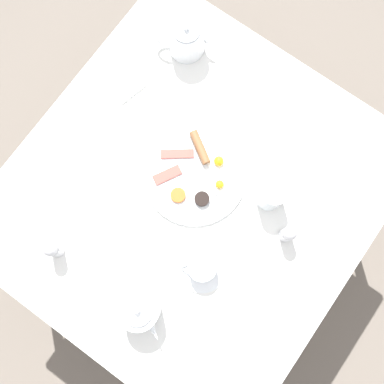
{
  "coord_description": "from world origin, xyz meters",
  "views": [
    {
      "loc": [
        0.15,
        -0.2,
        2.08
      ],
      "look_at": [
        0.0,
        0.0,
        0.75
      ],
      "focal_mm": 42.0,
      "sensor_mm": 36.0,
      "label": 1
    }
  ],
  "objects_px": {
    "pepper_grinder": "(53,250)",
    "knife_by_plate": "(98,212)",
    "teapot_near": "(186,39)",
    "teapot_far": "(139,309)",
    "water_glass_tall": "(271,194)",
    "teacup_with_saucer_left": "(202,268)",
    "breakfast_plate": "(196,174)",
    "salt_grinder": "(288,234)",
    "spoon_for_tea": "(323,119)",
    "napkin_folded": "(122,81)"
  },
  "relations": [
    {
      "from": "breakfast_plate",
      "to": "pepper_grinder",
      "type": "height_order",
      "value": "pepper_grinder"
    },
    {
      "from": "knife_by_plate",
      "to": "teacup_with_saucer_left",
      "type": "bearing_deg",
      "value": 7.36
    },
    {
      "from": "teapot_near",
      "to": "teapot_far",
      "type": "bearing_deg",
      "value": -93.75
    },
    {
      "from": "pepper_grinder",
      "to": "knife_by_plate",
      "type": "bearing_deg",
      "value": 80.82
    },
    {
      "from": "spoon_for_tea",
      "to": "knife_by_plate",
      "type": "bearing_deg",
      "value": -121.47
    },
    {
      "from": "spoon_for_tea",
      "to": "pepper_grinder",
      "type": "bearing_deg",
      "value": -117.54
    },
    {
      "from": "teapot_near",
      "to": "napkin_folded",
      "type": "xyz_separation_m",
      "value": [
        -0.1,
        -0.21,
        -0.05
      ]
    },
    {
      "from": "teacup_with_saucer_left",
      "to": "knife_by_plate",
      "type": "bearing_deg",
      "value": -172.64
    },
    {
      "from": "water_glass_tall",
      "to": "breakfast_plate",
      "type": "bearing_deg",
      "value": -162.68
    },
    {
      "from": "teapot_far",
      "to": "spoon_for_tea",
      "type": "height_order",
      "value": "teapot_far"
    },
    {
      "from": "breakfast_plate",
      "to": "teapot_near",
      "type": "xyz_separation_m",
      "value": [
        -0.27,
        0.33,
        0.05
      ]
    },
    {
      "from": "teacup_with_saucer_left",
      "to": "knife_by_plate",
      "type": "height_order",
      "value": "teacup_with_saucer_left"
    },
    {
      "from": "water_glass_tall",
      "to": "knife_by_plate",
      "type": "distance_m",
      "value": 0.52
    },
    {
      "from": "breakfast_plate",
      "to": "pepper_grinder",
      "type": "xyz_separation_m",
      "value": [
        -0.2,
        -0.43,
        0.04
      ]
    },
    {
      "from": "napkin_folded",
      "to": "knife_by_plate",
      "type": "relative_size",
      "value": 0.7
    },
    {
      "from": "teacup_with_saucer_left",
      "to": "salt_grinder",
      "type": "distance_m",
      "value": 0.27
    },
    {
      "from": "teacup_with_saucer_left",
      "to": "napkin_folded",
      "type": "relative_size",
      "value": 1.05
    },
    {
      "from": "breakfast_plate",
      "to": "spoon_for_tea",
      "type": "distance_m",
      "value": 0.44
    },
    {
      "from": "teacup_with_saucer_left",
      "to": "water_glass_tall",
      "type": "bearing_deg",
      "value": 81.57
    },
    {
      "from": "salt_grinder",
      "to": "napkin_folded",
      "type": "distance_m",
      "value": 0.7
    },
    {
      "from": "water_glass_tall",
      "to": "napkin_folded",
      "type": "relative_size",
      "value": 0.79
    },
    {
      "from": "water_glass_tall",
      "to": "knife_by_plate",
      "type": "height_order",
      "value": "water_glass_tall"
    },
    {
      "from": "teapot_near",
      "to": "teacup_with_saucer_left",
      "type": "distance_m",
      "value": 0.71
    },
    {
      "from": "knife_by_plate",
      "to": "salt_grinder",
      "type": "bearing_deg",
      "value": 28.31
    },
    {
      "from": "teapot_far",
      "to": "salt_grinder",
      "type": "bearing_deg",
      "value": 81.49
    },
    {
      "from": "teapot_near",
      "to": "teacup_with_saucer_left",
      "type": "height_order",
      "value": "teapot_near"
    },
    {
      "from": "teapot_near",
      "to": "spoon_for_tea",
      "type": "bearing_deg",
      "value": -24.26
    },
    {
      "from": "teacup_with_saucer_left",
      "to": "pepper_grinder",
      "type": "height_order",
      "value": "pepper_grinder"
    },
    {
      "from": "water_glass_tall",
      "to": "teacup_with_saucer_left",
      "type": "bearing_deg",
      "value": -98.43
    },
    {
      "from": "teapot_near",
      "to": "spoon_for_tea",
      "type": "height_order",
      "value": "teapot_near"
    },
    {
      "from": "teapot_far",
      "to": "spoon_for_tea",
      "type": "distance_m",
      "value": 0.81
    },
    {
      "from": "breakfast_plate",
      "to": "pepper_grinder",
      "type": "relative_size",
      "value": 3.28
    },
    {
      "from": "teapot_near",
      "to": "knife_by_plate",
      "type": "relative_size",
      "value": 0.92
    },
    {
      "from": "teapot_far",
      "to": "teapot_near",
      "type": "bearing_deg",
      "value": 136.32
    },
    {
      "from": "napkin_folded",
      "to": "water_glass_tall",
      "type": "bearing_deg",
      "value": -4.14
    },
    {
      "from": "pepper_grinder",
      "to": "spoon_for_tea",
      "type": "bearing_deg",
      "value": 62.46
    },
    {
      "from": "spoon_for_tea",
      "to": "water_glass_tall",
      "type": "bearing_deg",
      "value": -90.18
    },
    {
      "from": "breakfast_plate",
      "to": "teapot_near",
      "type": "bearing_deg",
      "value": 129.6
    },
    {
      "from": "teapot_far",
      "to": "napkin_folded",
      "type": "bearing_deg",
      "value": 151.33
    },
    {
      "from": "teapot_far",
      "to": "spoon_for_tea",
      "type": "relative_size",
      "value": 1.26
    },
    {
      "from": "water_glass_tall",
      "to": "salt_grinder",
      "type": "distance_m",
      "value": 0.12
    },
    {
      "from": "teapot_far",
      "to": "salt_grinder",
      "type": "height_order",
      "value": "teapot_far"
    },
    {
      "from": "teapot_near",
      "to": "knife_by_plate",
      "type": "height_order",
      "value": "teapot_near"
    },
    {
      "from": "napkin_folded",
      "to": "spoon_for_tea",
      "type": "height_order",
      "value": "napkin_folded"
    },
    {
      "from": "water_glass_tall",
      "to": "teapot_near",
      "type": "bearing_deg",
      "value": 152.42
    },
    {
      "from": "teacup_with_saucer_left",
      "to": "salt_grinder",
      "type": "height_order",
      "value": "salt_grinder"
    },
    {
      "from": "pepper_grinder",
      "to": "teapot_near",
      "type": "bearing_deg",
      "value": 95.41
    },
    {
      "from": "teacup_with_saucer_left",
      "to": "teapot_near",
      "type": "bearing_deg",
      "value": 129.35
    },
    {
      "from": "teapot_far",
      "to": "pepper_grinder",
      "type": "distance_m",
      "value": 0.3
    },
    {
      "from": "pepper_grinder",
      "to": "teapot_far",
      "type": "bearing_deg",
      "value": 2.39
    }
  ]
}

